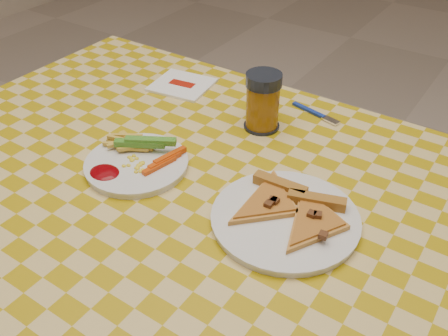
% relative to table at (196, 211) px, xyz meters
% --- Properties ---
extents(table, '(1.28, 0.88, 0.76)m').
position_rel_table_xyz_m(table, '(0.00, 0.00, 0.00)').
color(table, white).
rests_on(table, ground).
extents(plate_left, '(0.25, 0.25, 0.01)m').
position_rel_table_xyz_m(plate_left, '(-0.12, -0.03, 0.08)').
color(plate_left, white).
rests_on(plate_left, table).
extents(plate_right, '(0.33, 0.33, 0.01)m').
position_rel_table_xyz_m(plate_right, '(0.19, -0.00, 0.08)').
color(plate_right, white).
rests_on(plate_right, table).
extents(fries_veggies, '(0.18, 0.17, 0.04)m').
position_rel_table_xyz_m(fries_veggies, '(-0.13, -0.01, 0.10)').
color(fries_veggies, gold).
rests_on(fries_veggies, plate_left).
extents(pizza_slices, '(0.24, 0.22, 0.02)m').
position_rel_table_xyz_m(pizza_slices, '(0.20, 0.01, 0.09)').
color(pizza_slices, gold).
rests_on(pizza_slices, plate_right).
extents(drink_glass, '(0.08, 0.08, 0.13)m').
position_rel_table_xyz_m(drink_glass, '(0.00, 0.24, 0.14)').
color(drink_glass, black).
rests_on(drink_glass, table).
extents(napkin, '(0.16, 0.15, 0.01)m').
position_rel_table_xyz_m(napkin, '(-0.26, 0.30, 0.08)').
color(napkin, white).
rests_on(napkin, table).
extents(fork, '(0.13, 0.04, 0.01)m').
position_rel_table_xyz_m(fork, '(0.08, 0.35, 0.08)').
color(fork, navy).
rests_on(fork, table).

